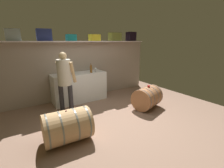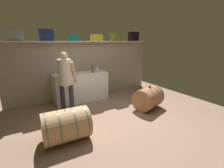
{
  "view_description": "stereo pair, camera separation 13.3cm",
  "coord_description": "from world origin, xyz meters",
  "px_view_note": "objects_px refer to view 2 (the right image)",
  "views": [
    {
      "loc": [
        -2.13,
        -2.88,
        1.94
      ],
      "look_at": [
        -0.12,
        0.24,
        0.93
      ],
      "focal_mm": 25.36,
      "sensor_mm": 36.0,
      "label": 1
    },
    {
      "loc": [
        -2.02,
        -2.95,
        1.94
      ],
      "look_at": [
        -0.12,
        0.24,
        0.93
      ],
      "focal_mm": 25.36,
      "sensor_mm": 36.0,
      "label": 2
    }
  ],
  "objects_px": {
    "toolcase_grey": "(16,35)",
    "winemaker_pouring": "(66,77)",
    "toolcase_teal": "(73,38)",
    "toolcase_yellow": "(97,38)",
    "wine_barrel_near": "(148,98)",
    "tasting_cup": "(150,87)",
    "wine_glass": "(97,69)",
    "red_funnel": "(61,74)",
    "toolcase_olive": "(117,37)",
    "toolcase_navy": "(46,35)",
    "wine_bottle_amber": "(93,68)",
    "toolcase_black": "(134,36)",
    "wine_barrel_far": "(66,125)",
    "work_cabinet": "(81,87)"
  },
  "relations": [
    {
      "from": "red_funnel",
      "to": "toolcase_navy",
      "type": "bearing_deg",
      "value": 126.42
    },
    {
      "from": "toolcase_navy",
      "to": "toolcase_olive",
      "type": "bearing_deg",
      "value": 0.07
    },
    {
      "from": "toolcase_navy",
      "to": "work_cabinet",
      "type": "relative_size",
      "value": 0.23
    },
    {
      "from": "wine_barrel_far",
      "to": "toolcase_grey",
      "type": "bearing_deg",
      "value": 107.85
    },
    {
      "from": "wine_barrel_near",
      "to": "winemaker_pouring",
      "type": "xyz_separation_m",
      "value": [
        -2.11,
        0.94,
        0.7
      ]
    },
    {
      "from": "wine_bottle_amber",
      "to": "wine_barrel_far",
      "type": "bearing_deg",
      "value": -127.73
    },
    {
      "from": "wine_glass",
      "to": "wine_barrel_far",
      "type": "xyz_separation_m",
      "value": [
        -1.6,
        -1.88,
        -0.71
      ]
    },
    {
      "from": "work_cabinet",
      "to": "wine_bottle_amber",
      "type": "xyz_separation_m",
      "value": [
        0.36,
        -0.17,
        0.61
      ]
    },
    {
      "from": "toolcase_teal",
      "to": "wine_barrel_far",
      "type": "bearing_deg",
      "value": -112.92
    },
    {
      "from": "toolcase_grey",
      "to": "tasting_cup",
      "type": "distance_m",
      "value": 3.92
    },
    {
      "from": "toolcase_teal",
      "to": "toolcase_yellow",
      "type": "distance_m",
      "value": 0.81
    },
    {
      "from": "winemaker_pouring",
      "to": "toolcase_teal",
      "type": "bearing_deg",
      "value": 111.86
    },
    {
      "from": "tasting_cup",
      "to": "work_cabinet",
      "type": "bearing_deg",
      "value": 132.04
    },
    {
      "from": "toolcase_yellow",
      "to": "wine_barrel_far",
      "type": "distance_m",
      "value": 3.3
    },
    {
      "from": "wine_bottle_amber",
      "to": "toolcase_yellow",
      "type": "bearing_deg",
      "value": 48.1
    },
    {
      "from": "red_funnel",
      "to": "toolcase_yellow",
      "type": "bearing_deg",
      "value": 13.65
    },
    {
      "from": "work_cabinet",
      "to": "red_funnel",
      "type": "xyz_separation_m",
      "value": [
        -0.64,
        -0.11,
        0.52
      ]
    },
    {
      "from": "toolcase_navy",
      "to": "work_cabinet",
      "type": "distance_m",
      "value": 1.87
    },
    {
      "from": "wine_barrel_near",
      "to": "toolcase_navy",
      "type": "bearing_deg",
      "value": 124.85
    },
    {
      "from": "wine_glass",
      "to": "wine_barrel_near",
      "type": "distance_m",
      "value": 1.92
    },
    {
      "from": "toolcase_black",
      "to": "red_funnel",
      "type": "xyz_separation_m",
      "value": [
        -2.94,
        -0.33,
        -1.11
      ]
    },
    {
      "from": "toolcase_navy",
      "to": "wine_barrel_far",
      "type": "height_order",
      "value": "toolcase_navy"
    },
    {
      "from": "toolcase_black",
      "to": "wine_barrel_far",
      "type": "height_order",
      "value": "toolcase_black"
    },
    {
      "from": "wine_barrel_far",
      "to": "tasting_cup",
      "type": "bearing_deg",
      "value": 10.14
    },
    {
      "from": "wine_bottle_amber",
      "to": "winemaker_pouring",
      "type": "relative_size",
      "value": 0.18
    },
    {
      "from": "toolcase_yellow",
      "to": "red_funnel",
      "type": "xyz_separation_m",
      "value": [
        -1.35,
        -0.33,
        -1.05
      ]
    },
    {
      "from": "wine_barrel_near",
      "to": "red_funnel",
      "type": "bearing_deg",
      "value": 127.16
    },
    {
      "from": "wine_bottle_amber",
      "to": "toolcase_black",
      "type": "bearing_deg",
      "value": 11.51
    },
    {
      "from": "toolcase_olive",
      "to": "wine_barrel_far",
      "type": "relative_size",
      "value": 0.46
    },
    {
      "from": "toolcase_grey",
      "to": "wine_barrel_far",
      "type": "xyz_separation_m",
      "value": [
        0.61,
        -2.21,
        -1.76
      ]
    },
    {
      "from": "toolcase_grey",
      "to": "winemaker_pouring",
      "type": "bearing_deg",
      "value": -43.77
    },
    {
      "from": "toolcase_olive",
      "to": "toolcase_black",
      "type": "height_order",
      "value": "toolcase_black"
    },
    {
      "from": "toolcase_yellow",
      "to": "toolcase_grey",
      "type": "bearing_deg",
      "value": -179.42
    },
    {
      "from": "toolcase_grey",
      "to": "toolcase_navy",
      "type": "height_order",
      "value": "toolcase_navy"
    },
    {
      "from": "work_cabinet",
      "to": "toolcase_navy",
      "type": "bearing_deg",
      "value": 165.81
    },
    {
      "from": "toolcase_grey",
      "to": "toolcase_black",
      "type": "bearing_deg",
      "value": -0.29
    },
    {
      "from": "toolcase_navy",
      "to": "wine_glass",
      "type": "height_order",
      "value": "toolcase_navy"
    },
    {
      "from": "wine_glass",
      "to": "winemaker_pouring",
      "type": "distance_m",
      "value": 1.36
    },
    {
      "from": "toolcase_teal",
      "to": "wine_glass",
      "type": "relative_size",
      "value": 1.97
    },
    {
      "from": "work_cabinet",
      "to": "tasting_cup",
      "type": "xyz_separation_m",
      "value": [
        1.49,
        -1.65,
        0.2
      ]
    },
    {
      "from": "toolcase_grey",
      "to": "wine_bottle_amber",
      "type": "xyz_separation_m",
      "value": [
        2.01,
        -0.4,
        -1.01
      ]
    },
    {
      "from": "toolcase_olive",
      "to": "red_funnel",
      "type": "height_order",
      "value": "toolcase_olive"
    },
    {
      "from": "toolcase_teal",
      "to": "tasting_cup",
      "type": "xyz_separation_m",
      "value": [
        1.58,
        -1.87,
        -1.37
      ]
    },
    {
      "from": "toolcase_teal",
      "to": "tasting_cup",
      "type": "distance_m",
      "value": 2.81
    },
    {
      "from": "work_cabinet",
      "to": "winemaker_pouring",
      "type": "relative_size",
      "value": 1.03
    },
    {
      "from": "wine_barrel_near",
      "to": "tasting_cup",
      "type": "height_order",
      "value": "tasting_cup"
    },
    {
      "from": "wine_glass",
      "to": "tasting_cup",
      "type": "bearing_deg",
      "value": -58.81
    },
    {
      "from": "toolcase_black",
      "to": "toolcase_grey",
      "type": "bearing_deg",
      "value": -178.77
    },
    {
      "from": "wine_glass",
      "to": "red_funnel",
      "type": "xyz_separation_m",
      "value": [
        -1.19,
        0.0,
        -0.04
      ]
    },
    {
      "from": "toolcase_grey",
      "to": "winemaker_pouring",
      "type": "distance_m",
      "value": 1.73
    }
  ]
}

